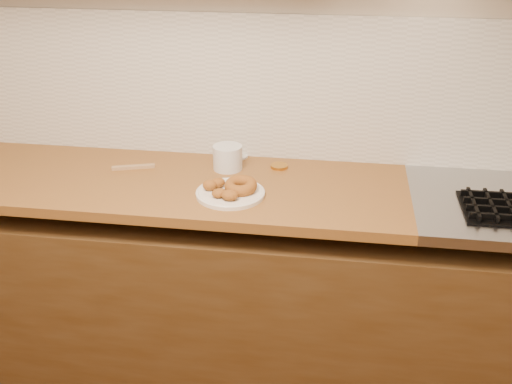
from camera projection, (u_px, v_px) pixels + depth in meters
wall_back at (289, 52)px, 2.39m from camera, size 4.00×0.02×2.70m
base_cabinet at (276, 296)px, 2.53m from camera, size 3.60×0.60×0.77m
butcher_block at (117, 181)px, 2.40m from camera, size 2.30×0.62×0.04m
backsplash at (288, 89)px, 2.44m from camera, size 3.60×0.02×0.60m
donut_plate at (230, 193)px, 2.23m from camera, size 0.26×0.26×0.01m
ring_donut at (241, 186)px, 2.23m from camera, size 0.13×0.13×0.06m
fried_dough_chunks at (220, 189)px, 2.21m from camera, size 0.15×0.17×0.04m
plastic_tub at (228, 158)px, 2.44m from camera, size 0.13×0.13×0.10m
tub_lid at (234, 155)px, 2.58m from camera, size 0.16×0.16×0.01m
brass_jar_lid at (279, 166)px, 2.47m from camera, size 0.08×0.08×0.01m
wooden_utensil at (133, 167)px, 2.46m from camera, size 0.17×0.07×0.01m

